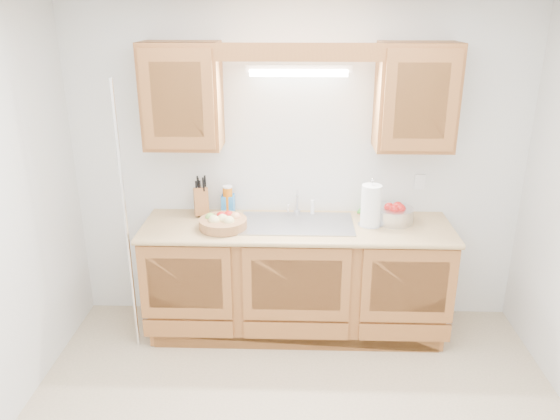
{
  "coord_description": "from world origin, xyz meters",
  "views": [
    {
      "loc": [
        -0.01,
        -2.58,
        2.42
      ],
      "look_at": [
        -0.12,
        0.85,
        1.14
      ],
      "focal_mm": 35.0,
      "sensor_mm": 36.0,
      "label": 1
    }
  ],
  "objects_px": {
    "fruit_basket": "(223,222)",
    "apple_bowl": "(394,214)",
    "paper_towel": "(371,206)",
    "knife_block": "(201,201)"
  },
  "relations": [
    {
      "from": "paper_towel",
      "to": "apple_bowl",
      "type": "xyz_separation_m",
      "value": [
        0.18,
        0.08,
        -0.09
      ]
    },
    {
      "from": "knife_block",
      "to": "paper_towel",
      "type": "distance_m",
      "value": 1.3
    },
    {
      "from": "apple_bowl",
      "to": "paper_towel",
      "type": "bearing_deg",
      "value": -156.85
    },
    {
      "from": "fruit_basket",
      "to": "knife_block",
      "type": "height_order",
      "value": "knife_block"
    },
    {
      "from": "apple_bowl",
      "to": "knife_block",
      "type": "bearing_deg",
      "value": 175.28
    },
    {
      "from": "knife_block",
      "to": "paper_towel",
      "type": "height_order",
      "value": "paper_towel"
    },
    {
      "from": "paper_towel",
      "to": "fruit_basket",
      "type": "bearing_deg",
      "value": -175.75
    },
    {
      "from": "fruit_basket",
      "to": "apple_bowl",
      "type": "relative_size",
      "value": 1.12
    },
    {
      "from": "fruit_basket",
      "to": "paper_towel",
      "type": "bearing_deg",
      "value": 4.25
    },
    {
      "from": "fruit_basket",
      "to": "knife_block",
      "type": "bearing_deg",
      "value": 126.08
    }
  ]
}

